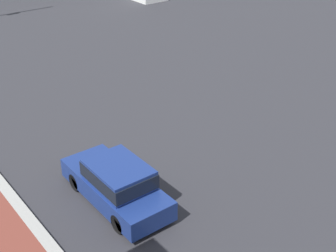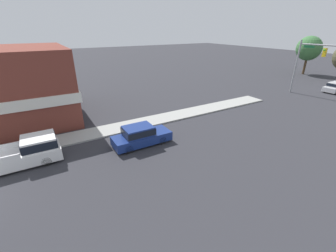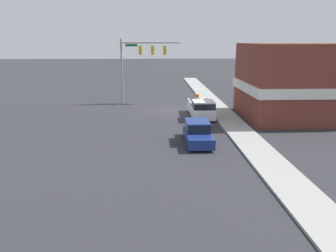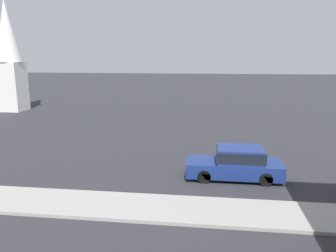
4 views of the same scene
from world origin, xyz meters
TOP-DOWN VIEW (x-y plane):
  - ground_plane at (0.00, 0.00)m, footprint 200.00×200.00m
  - sidewalk_curb at (-5.70, 0.00)m, footprint 2.40×60.00m
  - near_signal_assembly at (2.89, -4.52)m, footprint 7.03×0.49m
  - car_lead at (-1.77, 11.54)m, footprint 1.83×4.72m
  - pickup_truck_parked at (-3.25, 3.49)m, footprint 2.10×5.61m
  - construction_barrel at (-3.90, -4.90)m, footprint 0.55×0.55m
  - corner_brick_building at (-12.76, 3.83)m, footprint 11.02×9.18m

SIDE VIEW (x-z plane):
  - ground_plane at x=0.00m, z-range 0.00..0.00m
  - sidewalk_curb at x=-5.70m, z-range 0.00..0.14m
  - construction_barrel at x=-3.90m, z-range 0.01..0.97m
  - car_lead at x=-1.77m, z-range 0.03..1.65m
  - pickup_truck_parked at x=-3.25m, z-range -0.01..1.85m
  - corner_brick_building at x=-12.76m, z-range -0.06..7.07m
  - near_signal_assembly at x=2.89m, z-range 1.79..9.42m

